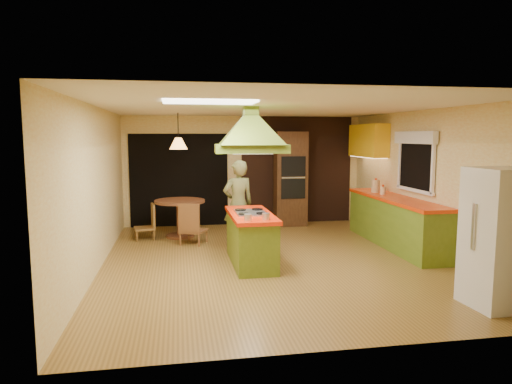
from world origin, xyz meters
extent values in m
plane|color=olive|center=(0.00, 0.00, 0.00)|extent=(6.50, 6.50, 0.00)
plane|color=beige|center=(0.00, 3.25, 1.25)|extent=(5.50, 0.00, 5.50)
plane|color=beige|center=(0.00, -3.25, 1.25)|extent=(5.50, 0.00, 5.50)
plane|color=beige|center=(-2.75, 0.00, 1.25)|extent=(0.00, 6.50, 6.50)
plane|color=beige|center=(2.75, 0.00, 1.25)|extent=(0.00, 6.50, 6.50)
plane|color=silver|center=(0.00, 0.00, 2.50)|extent=(6.50, 6.50, 0.00)
cube|color=#381E14|center=(1.25, 3.23, 1.25)|extent=(2.64, 0.03, 2.50)
cube|color=black|center=(-1.50, 3.23, 1.05)|extent=(2.20, 0.03, 2.10)
cube|color=olive|center=(2.45, 0.60, 0.43)|extent=(0.58, 3.00, 0.86)
cube|color=#E53807|center=(2.45, 0.60, 0.89)|extent=(0.62, 3.05, 0.06)
cube|color=yellow|center=(2.57, 2.20, 1.95)|extent=(0.34, 1.40, 0.70)
cube|color=black|center=(2.72, 0.40, 1.55)|extent=(0.03, 1.16, 0.96)
cube|color=white|center=(2.67, 0.40, 2.02)|extent=(0.10, 1.35, 0.22)
cube|color=white|center=(-1.10, -1.20, 2.48)|extent=(1.20, 0.60, 0.03)
cube|color=olive|center=(-0.39, -0.13, 0.38)|extent=(0.61, 1.57, 0.77)
cube|color=#F42B08|center=(-0.39, -0.13, 0.80)|extent=(0.67, 1.64, 0.06)
cube|color=silver|center=(-0.39, -0.13, 0.83)|extent=(0.48, 0.69, 0.02)
cube|color=#576E1B|center=(-0.39, -0.13, 1.85)|extent=(1.16, 0.87, 0.13)
pyramid|color=#576E1B|center=(-0.39, -0.13, 2.36)|extent=(1.16, 0.87, 0.45)
cube|color=#576E1B|center=(-0.39, -0.13, 2.43)|extent=(0.22, 0.22, 0.13)
imported|color=brown|center=(-0.44, 1.04, 0.80)|extent=(0.66, 0.52, 1.61)
cube|color=silver|center=(2.24, -2.47, 0.84)|extent=(0.73, 0.69, 1.68)
cube|color=#4F3019|center=(1.02, 2.95, 1.07)|extent=(0.73, 0.61, 2.15)
cube|color=black|center=(1.02, 2.65, 1.37)|extent=(0.55, 0.04, 0.45)
cube|color=black|center=(1.02, 2.65, 0.87)|extent=(0.55, 0.04, 0.45)
cylinder|color=brown|center=(-1.51, 2.04, 0.74)|extent=(1.02, 1.02, 0.05)
cylinder|color=brown|center=(-1.51, 2.04, 0.38)|extent=(0.14, 0.14, 0.71)
cylinder|color=brown|center=(-1.51, 2.04, 0.03)|extent=(0.57, 0.57, 0.05)
cone|color=#FF9E3F|center=(-1.51, 2.04, 1.90)|extent=(0.47, 0.47, 0.23)
cylinder|color=beige|center=(2.40, 1.38, 1.04)|extent=(0.21, 0.21, 0.25)
cylinder|color=beige|center=(2.40, 1.38, 1.01)|extent=(0.16, 0.16, 0.18)
cylinder|color=#FEF1CC|center=(2.40, 1.04, 0.99)|extent=(0.11, 0.11, 0.15)
camera|label=1|loc=(-1.52, -7.21, 2.04)|focal=32.00mm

